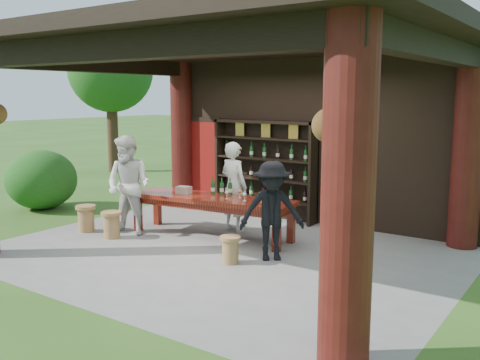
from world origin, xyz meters
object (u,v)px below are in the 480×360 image
Objects in this scene: tasting_table at (211,203)px; guest_woman at (129,186)px; host at (234,186)px; wine_shelf at (264,169)px; stool_near_right at (230,249)px; napkin_basket at (184,190)px; guest_man at (272,211)px; stool_near_left at (112,224)px; stool_far_left at (86,218)px.

tasting_table is 1.57m from guest_woman.
host reaches higher than tasting_table.
wine_shelf is 3.27m from stool_near_right.
guest_woman is at bearing -139.70° from napkin_basket.
tasting_table is 0.62m from napkin_basket.
wine_shelf is at bearing -76.01° from host.
guest_man is (1.65, -2.40, -0.25)m from wine_shelf.
wine_shelf is 1.37× the size of host.
stool_near_left is 1.45m from napkin_basket.
wine_shelf is 1.23m from host.
stool_far_left reaches higher than stool_near_left.
napkin_basket reaches higher than stool_near_left.
host is at bearing 37.13° from stool_far_left.
guest_man is at bearing 7.64° from stool_far_left.
tasting_table reaches higher than stool_near_right.
wine_shelf reaches higher than napkin_basket.
stool_near_left is 2.64m from stool_near_right.
stool_near_left is at bearing -129.59° from napkin_basket.
host reaches higher than stool_near_left.
guest_woman is (-1.36, -0.73, 0.29)m from tasting_table.
stool_far_left is (-2.17, -2.91, -0.77)m from wine_shelf.
tasting_table is at bearing 25.80° from stool_far_left.
napkin_basket is (0.77, 0.65, -0.10)m from guest_woman.
stool_near_right is 0.85× the size of stool_far_left.
stool_far_left is 1.96m from napkin_basket.
stool_near_right is at bearing -167.71° from guest_man.
guest_woman reaches higher than tasting_table.
wine_shelf reaches higher than guest_woman.
guest_man is (2.98, 0.18, -0.14)m from guest_woman.
guest_man is at bearing 10.27° from stool_near_left.
napkin_basket is at bearing -172.69° from tasting_table.
guest_woman is at bearing 144.40° from guest_man.
stool_near_right is 3.40m from stool_far_left.
guest_woman reaches higher than stool_far_left.
stool_far_left reaches higher than stool_near_right.
tasting_table is at bearing 95.66° from host.
guest_man is 2.26m from napkin_basket.
stool_far_left is 0.30× the size of host.
stool_far_left is (-2.19, -1.06, -0.36)m from tasting_table.
guest_woman is 1.02m from napkin_basket.
stool_near_left reaches higher than stool_near_right.
stool_near_left is at bearing -115.53° from wine_shelf.
wine_shelf reaches higher than stool_far_left.
stool_far_left is at bearing 179.74° from stool_near_right.
guest_woman is (-2.56, 0.35, 0.70)m from stool_near_right.
napkin_basket reaches higher than stool_near_right.
host is at bearing 33.58° from guest_woman.
guest_man is (3.06, 0.55, 0.53)m from stool_near_left.
wine_shelf reaches higher than stool_near_right.
tasting_table is 6.38× the size of stool_far_left.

